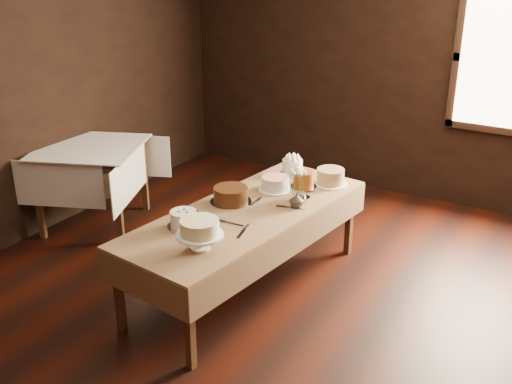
% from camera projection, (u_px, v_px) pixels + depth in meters
% --- Properties ---
extents(floor, '(5.00, 6.00, 0.01)m').
position_uv_depth(floor, '(243.00, 312.00, 4.80)').
color(floor, black).
rests_on(floor, ground).
extents(wall_back, '(5.00, 0.02, 2.80)m').
position_uv_depth(wall_back, '(389.00, 68.00, 6.64)').
color(wall_back, black).
rests_on(wall_back, ground).
extents(wall_left, '(0.02, 6.00, 2.80)m').
position_uv_depth(wall_left, '(3.00, 97.00, 5.45)').
color(wall_left, black).
rests_on(wall_left, ground).
extents(display_table, '(1.16, 2.35, 0.70)m').
position_uv_depth(display_table, '(247.00, 217.00, 4.91)').
color(display_table, '#3F2617').
rests_on(display_table, ground).
extents(side_table, '(1.27, 1.27, 0.82)m').
position_uv_depth(side_table, '(91.00, 156.00, 6.03)').
color(side_table, '#3F2617').
rests_on(side_table, ground).
extents(cake_meringue, '(0.25, 0.25, 0.14)m').
position_uv_depth(cake_meringue, '(292.00, 167.00, 5.62)').
color(cake_meringue, silver).
rests_on(cake_meringue, display_table).
extents(cake_speckled, '(0.32, 0.32, 0.14)m').
position_uv_depth(cake_speckled, '(330.00, 177.00, 5.39)').
color(cake_speckled, white).
rests_on(cake_speckled, display_table).
extents(cake_lattice, '(0.33, 0.33, 0.11)m').
position_uv_depth(cake_lattice, '(275.00, 184.00, 5.27)').
color(cake_lattice, white).
rests_on(cake_lattice, display_table).
extents(cake_caramel, '(0.23, 0.23, 0.25)m').
position_uv_depth(cake_caramel, '(303.00, 187.00, 5.07)').
color(cake_caramel, silver).
rests_on(cake_caramel, display_table).
extents(cake_chocolate, '(0.34, 0.34, 0.13)m').
position_uv_depth(cake_chocolate, '(231.00, 195.00, 5.02)').
color(cake_chocolate, silver).
rests_on(cake_chocolate, display_table).
extents(cake_swirl, '(0.27, 0.27, 0.13)m').
position_uv_depth(cake_swirl, '(184.00, 220.00, 4.59)').
color(cake_swirl, silver).
rests_on(cake_swirl, display_table).
extents(cake_cream, '(0.37, 0.37, 0.24)m').
position_uv_depth(cake_cream, '(200.00, 236.00, 4.25)').
color(cake_cream, white).
rests_on(cake_cream, display_table).
extents(cake_server_a, '(0.24, 0.04, 0.01)m').
position_uv_depth(cake_server_a, '(235.00, 224.00, 4.66)').
color(cake_server_a, silver).
rests_on(cake_server_a, display_table).
extents(cake_server_b, '(0.08, 0.24, 0.01)m').
position_uv_depth(cake_server_b, '(241.00, 234.00, 4.50)').
color(cake_server_b, silver).
rests_on(cake_server_b, display_table).
extents(cake_server_c, '(0.03, 0.24, 0.01)m').
position_uv_depth(cake_server_c, '(261.00, 198.00, 5.12)').
color(cake_server_c, silver).
rests_on(cake_server_c, display_table).
extents(cake_server_d, '(0.24, 0.08, 0.01)m').
position_uv_depth(cake_server_d, '(296.00, 208.00, 4.93)').
color(cake_server_d, silver).
rests_on(cake_server_d, display_table).
extents(cake_server_e, '(0.24, 0.10, 0.01)m').
position_uv_depth(cake_server_e, '(196.00, 211.00, 4.87)').
color(cake_server_e, silver).
rests_on(cake_server_e, display_table).
extents(flower_vase, '(0.12, 0.12, 0.12)m').
position_uv_depth(flower_vase, '(296.00, 200.00, 4.94)').
color(flower_vase, '#2D2823').
rests_on(flower_vase, display_table).
extents(flower_bouquet, '(0.14, 0.14, 0.20)m').
position_uv_depth(flower_bouquet, '(297.00, 179.00, 4.87)').
color(flower_bouquet, white).
rests_on(flower_bouquet, flower_vase).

